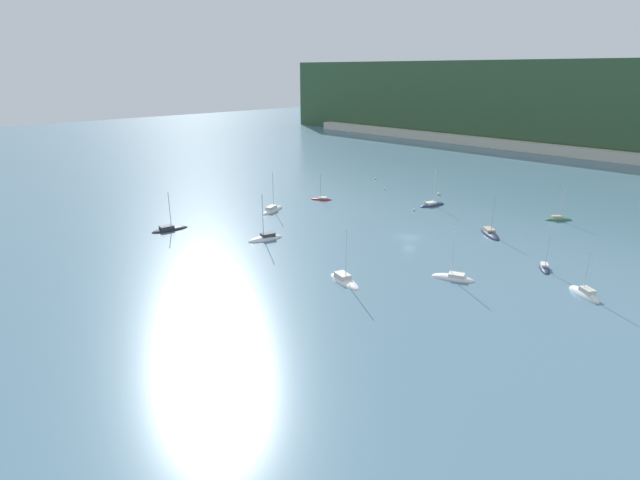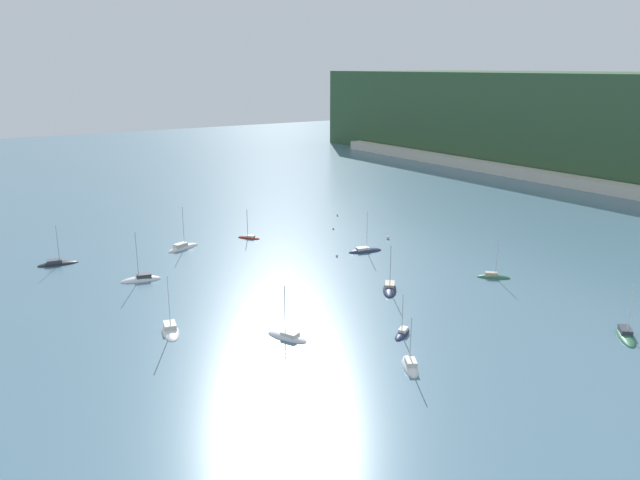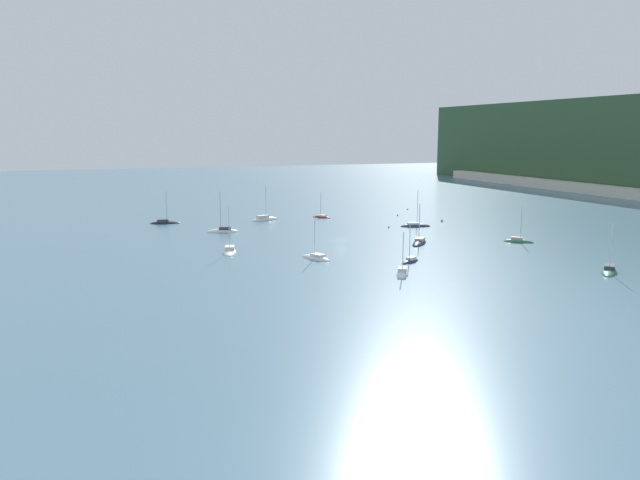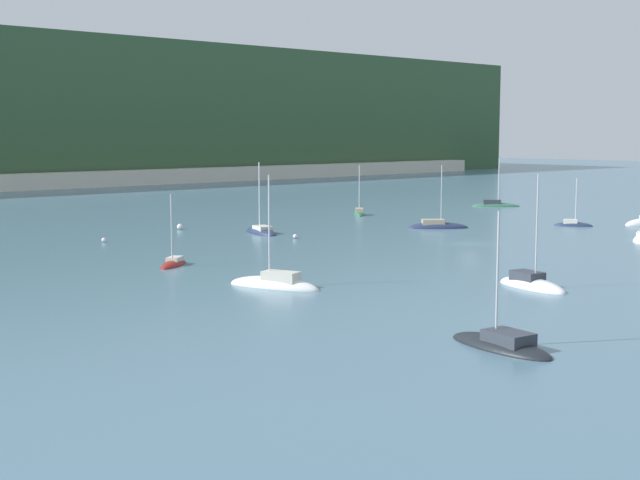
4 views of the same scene
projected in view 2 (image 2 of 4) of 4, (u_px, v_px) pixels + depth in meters
The scene contains 17 objects.
ground_plane at pixel (295, 288), 114.71m from camera, with size 600.00×600.00×0.00m, color slate.
sailboat_0 at pixel (390, 290), 113.60m from camera, with size 7.95×7.26×9.45m.
sailboat_1 at pixel (141, 280), 118.67m from camera, with size 4.07×7.92×10.46m.
sailboat_2 at pixel (365, 251), 137.17m from camera, with size 4.38×8.07×10.01m.
sailboat_3 at pixel (287, 337), 93.72m from camera, with size 7.36×4.98×8.98m.
sailboat_4 at pixel (183, 248), 139.33m from camera, with size 5.09×8.81×10.41m.
sailboat_5 at pixel (171, 331), 95.81m from camera, with size 8.13×4.38×9.85m.
sailboat_6 at pixel (410, 367), 84.41m from camera, with size 6.33×4.85×8.19m.
sailboat_7 at pixel (493, 277), 120.18m from camera, with size 5.52×5.76×8.53m.
sailboat_8 at pixel (249, 238), 147.66m from camera, with size 5.44×4.75×7.62m.
sailboat_9 at pixel (402, 334), 94.76m from camera, with size 4.12×5.33×7.27m.
sailboat_10 at pixel (57, 264), 128.26m from camera, with size 3.86×8.23×8.99m.
sailboat_11 at pixel (626, 336), 94.11m from camera, with size 7.39×7.71×9.06m.
mooring_buoy_0 at pixel (337, 215), 169.78m from camera, with size 0.54×0.54×0.54m.
mooring_buoy_1 at pixel (388, 237), 147.14m from camera, with size 0.78×0.78×0.78m.
mooring_buoy_2 at pixel (337, 255), 133.55m from camera, with size 0.55×0.55×0.55m.
mooring_buoy_3 at pixel (333, 228), 155.75m from camera, with size 0.55×0.55×0.55m.
Camera 2 is at (92.78, -55.64, 39.42)m, focal length 35.00 mm.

